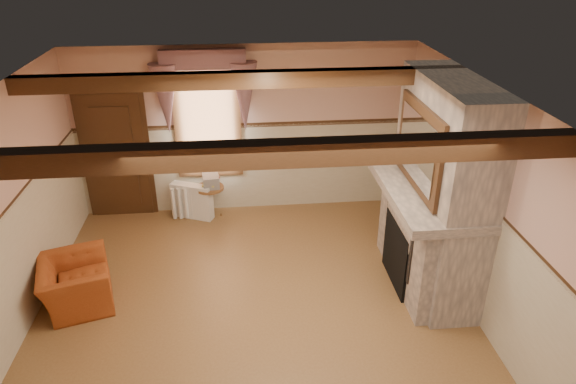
{
  "coord_description": "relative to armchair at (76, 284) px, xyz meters",
  "views": [
    {
      "loc": [
        -0.08,
        -5.01,
        4.26
      ],
      "look_at": [
        0.49,
        0.8,
        1.34
      ],
      "focal_mm": 32.0,
      "sensor_mm": 36.0,
      "label": 1
    }
  ],
  "objects": [
    {
      "name": "floor",
      "position": [
        2.25,
        -0.53,
        -0.31
      ],
      "size": [
        5.5,
        6.0,
        0.01
      ],
      "primitive_type": "cube",
      "color": "brown",
      "rests_on": "ground"
    },
    {
      "name": "ceiling",
      "position": [
        2.25,
        -0.53,
        2.49
      ],
      "size": [
        5.5,
        6.0,
        0.01
      ],
      "primitive_type": "cube",
      "color": "silver",
      "rests_on": "wall_back"
    },
    {
      "name": "wall_back",
      "position": [
        2.25,
        2.47,
        1.09
      ],
      "size": [
        5.5,
        0.02,
        2.8
      ],
      "primitive_type": "cube",
      "color": "#D6A594",
      "rests_on": "floor"
    },
    {
      "name": "wall_right",
      "position": [
        5.0,
        -0.53,
        1.09
      ],
      "size": [
        0.02,
        6.0,
        2.8
      ],
      "primitive_type": "cube",
      "color": "#D6A594",
      "rests_on": "floor"
    },
    {
      "name": "wainscot",
      "position": [
        2.25,
        -0.53,
        0.44
      ],
      "size": [
        5.5,
        6.0,
        1.5
      ],
      "primitive_type": null,
      "color": "beige",
      "rests_on": "floor"
    },
    {
      "name": "chair_rail",
      "position": [
        2.25,
        -0.53,
        1.19
      ],
      "size": [
        5.5,
        6.0,
        0.08
      ],
      "primitive_type": null,
      "color": "black",
      "rests_on": "wainscot"
    },
    {
      "name": "firebox",
      "position": [
        4.25,
        0.07,
        0.14
      ],
      "size": [
        0.2,
        0.95,
        0.9
      ],
      "primitive_type": "cube",
      "color": "black",
      "rests_on": "floor"
    },
    {
      "name": "armchair",
      "position": [
        0.0,
        0.0,
        0.0
      ],
      "size": [
        1.05,
        1.14,
        0.61
      ],
      "primitive_type": "imported",
      "rotation": [
        0.0,
        0.0,
        1.85
      ],
      "color": "#994219",
      "rests_on": "floor"
    },
    {
      "name": "side_table",
      "position": [
        1.62,
        2.17,
        -0.03
      ],
      "size": [
        0.62,
        0.62,
        0.55
      ],
      "primitive_type": "cylinder",
      "rotation": [
        0.0,
        0.0,
        -0.42
      ],
      "color": "brown",
      "rests_on": "floor"
    },
    {
      "name": "book_stack",
      "position": [
        1.65,
        2.18,
        0.34
      ],
      "size": [
        0.3,
        0.35,
        0.2
      ],
      "primitive_type": "cube",
      "rotation": [
        0.0,
        0.0,
        0.12
      ],
      "color": "#B7AD8C",
      "rests_on": "side_table"
    },
    {
      "name": "radiator",
      "position": [
        1.32,
        2.17,
        -0.01
      ],
      "size": [
        0.71,
        0.44,
        0.6
      ],
      "primitive_type": "cube",
      "rotation": [
        0.0,
        0.0,
        -0.4
      ],
      "color": "white",
      "rests_on": "floor"
    },
    {
      "name": "bowl",
      "position": [
        4.49,
        0.28,
        1.15
      ],
      "size": [
        0.31,
        0.31,
        0.08
      ],
      "primitive_type": "imported",
      "color": "brown",
      "rests_on": "mantel"
    },
    {
      "name": "mantel_clock",
      "position": [
        4.49,
        0.83,
        1.21
      ],
      "size": [
        0.14,
        0.24,
        0.2
      ],
      "primitive_type": "cube",
      "color": "#301D0D",
      "rests_on": "mantel"
    },
    {
      "name": "oil_lamp",
      "position": [
        4.49,
        0.33,
        1.25
      ],
      "size": [
        0.11,
        0.11,
        0.28
      ],
      "primitive_type": "cylinder",
      "color": "#B87C33",
      "rests_on": "mantel"
    },
    {
      "name": "candle_red",
      "position": [
        4.49,
        -0.31,
        1.19
      ],
      "size": [
        0.06,
        0.06,
        0.16
      ],
      "primitive_type": "cylinder",
      "color": "#A91422",
      "rests_on": "mantel"
    },
    {
      "name": "jar_yellow",
      "position": [
        4.49,
        -0.1,
        1.17
      ],
      "size": [
        0.06,
        0.06,
        0.12
      ],
      "primitive_type": "cylinder",
      "color": "gold",
      "rests_on": "mantel"
    },
    {
      "name": "fireplace",
      "position": [
        4.67,
        0.07,
        1.09
      ],
      "size": [
        0.85,
        2.0,
        2.8
      ],
      "primitive_type": "cube",
      "color": "gray",
      "rests_on": "floor"
    },
    {
      "name": "mantel",
      "position": [
        4.49,
        0.07,
        1.05
      ],
      "size": [
        1.05,
        2.05,
        0.12
      ],
      "primitive_type": "cube",
      "color": "gray",
      "rests_on": "fireplace"
    },
    {
      "name": "overmantel_mirror",
      "position": [
        4.31,
        0.07,
        1.66
      ],
      "size": [
        0.06,
        1.44,
        1.04
      ],
      "primitive_type": "cube",
      "color": "silver",
      "rests_on": "fireplace"
    },
    {
      "name": "door",
      "position": [
        0.15,
        2.41,
        0.74
      ],
      "size": [
        1.1,
        0.1,
        2.1
      ],
      "primitive_type": "cube",
      "color": "black",
      "rests_on": "floor"
    },
    {
      "name": "window",
      "position": [
        1.65,
        2.44,
        1.34
      ],
      "size": [
        1.06,
        0.08,
        2.02
      ],
      "primitive_type": "cube",
      "color": "white",
      "rests_on": "wall_back"
    },
    {
      "name": "window_drapes",
      "position": [
        1.65,
        2.35,
        1.94
      ],
      "size": [
        1.3,
        0.14,
        1.4
      ],
      "primitive_type": "cube",
      "color": "gray",
      "rests_on": "wall_back"
    },
    {
      "name": "ceiling_beam_front",
      "position": [
        2.25,
        -1.73,
        2.39
      ],
      "size": [
        5.5,
        0.18,
        0.2
      ],
      "primitive_type": "cube",
      "color": "black",
      "rests_on": "ceiling"
    },
    {
      "name": "ceiling_beam_back",
      "position": [
        2.25,
        0.67,
        2.39
      ],
      "size": [
        5.5,
        0.18,
        0.2
      ],
      "primitive_type": "cube",
      "color": "black",
      "rests_on": "ceiling"
    }
  ]
}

